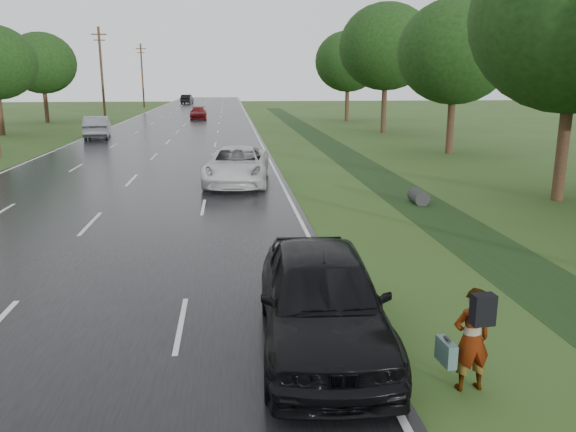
# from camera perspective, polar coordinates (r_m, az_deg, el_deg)

# --- Properties ---
(road) EXTENTS (14.00, 180.00, 0.04)m
(road) POSITION_cam_1_polar(r_m,az_deg,el_deg) (55.33, -10.72, 8.84)
(road) COLOR black
(road) RESTS_ON ground
(edge_stripe_east) EXTENTS (0.12, 180.00, 0.01)m
(edge_stripe_east) POSITION_cam_1_polar(r_m,az_deg,el_deg) (55.19, -3.64, 9.06)
(edge_stripe_east) COLOR silver
(edge_stripe_east) RESTS_ON road
(edge_stripe_west) EXTENTS (0.12, 180.00, 0.01)m
(edge_stripe_west) POSITION_cam_1_polar(r_m,az_deg,el_deg) (56.28, -17.66, 8.54)
(edge_stripe_west) COLOR silver
(edge_stripe_west) RESTS_ON road
(center_line) EXTENTS (0.12, 180.00, 0.01)m
(center_line) POSITION_cam_1_polar(r_m,az_deg,el_deg) (55.33, -10.73, 8.86)
(center_line) COLOR silver
(center_line) RESTS_ON road
(drainage_ditch) EXTENTS (2.20, 120.00, 0.56)m
(drainage_ditch) POSITION_cam_1_polar(r_m,az_deg,el_deg) (29.85, 7.71, 4.95)
(drainage_ditch) COLOR black
(drainage_ditch) RESTS_ON ground
(utility_pole_far) EXTENTS (1.60, 0.26, 10.00)m
(utility_pole_far) POSITION_cam_1_polar(r_m,az_deg,el_deg) (66.39, -18.40, 13.65)
(utility_pole_far) COLOR #372716
(utility_pole_far) RESTS_ON ground
(utility_pole_distant) EXTENTS (1.60, 0.26, 10.00)m
(utility_pole_distant) POSITION_cam_1_polar(r_m,az_deg,el_deg) (95.94, -14.59, 13.73)
(utility_pole_distant) COLOR #372716
(utility_pole_distant) RESTS_ON ground
(tree_east_c) EXTENTS (7.00, 7.00, 9.29)m
(tree_east_c) POSITION_cam_1_polar(r_m,az_deg,el_deg) (36.65, 16.64, 15.70)
(tree_east_c) COLOR #372716
(tree_east_c) RESTS_ON ground
(tree_east_d) EXTENTS (8.00, 8.00, 10.76)m
(tree_east_d) POSITION_cam_1_polar(r_m,az_deg,el_deg) (49.84, 9.95, 16.56)
(tree_east_d) COLOR #372716
(tree_east_d) RESTS_ON ground
(tree_east_f) EXTENTS (7.20, 7.20, 9.62)m
(tree_east_f) POSITION_cam_1_polar(r_m,az_deg,el_deg) (63.33, 6.12, 15.34)
(tree_east_f) COLOR #372716
(tree_east_f) RESTS_ON ground
(tree_west_f) EXTENTS (7.00, 7.00, 9.29)m
(tree_west_f) POSITION_cam_1_polar(r_m,az_deg,el_deg) (65.87, -23.74, 14.03)
(tree_west_f) COLOR #372716
(tree_west_f) RESTS_ON ground
(pedestrian) EXTENTS (0.76, 0.64, 1.62)m
(pedestrian) POSITION_cam_1_polar(r_m,az_deg,el_deg) (8.88, 18.06, -11.71)
(pedestrian) COLOR #A5998C
(pedestrian) RESTS_ON ground
(white_pickup) EXTENTS (3.21, 6.00, 1.60)m
(white_pickup) POSITION_cam_1_polar(r_m,az_deg,el_deg) (24.91, -5.20, 5.15)
(white_pickup) COLOR white
(white_pickup) RESTS_ON road
(dark_sedan) EXTENTS (2.35, 5.29, 1.77)m
(dark_sedan) POSITION_cam_1_polar(r_m,az_deg,el_deg) (9.65, 3.48, -8.32)
(dark_sedan) COLOR black
(dark_sedan) RESTS_ON road
(silver_sedan) EXTENTS (2.48, 5.28, 1.67)m
(silver_sedan) POSITION_cam_1_polar(r_m,az_deg,el_deg) (46.96, -18.82, 8.56)
(silver_sedan) COLOR #96989E
(silver_sedan) RESTS_ON road
(far_car_red) EXTENTS (2.12, 4.76, 1.36)m
(far_car_red) POSITION_cam_1_polar(r_m,az_deg,el_deg) (66.56, -9.10, 10.30)
(far_car_red) COLOR maroon
(far_car_red) RESTS_ON road
(far_car_dark) EXTENTS (2.18, 5.18, 1.66)m
(far_car_dark) POSITION_cam_1_polar(r_m,az_deg,el_deg) (108.10, -10.22, 11.61)
(far_car_dark) COLOR black
(far_car_dark) RESTS_ON road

